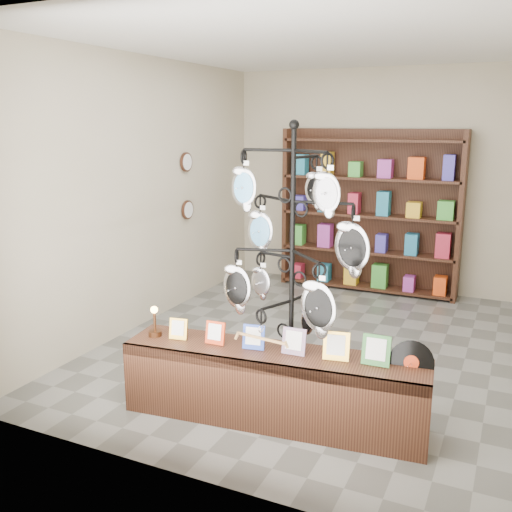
{
  "coord_description": "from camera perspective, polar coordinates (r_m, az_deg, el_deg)",
  "views": [
    {
      "loc": [
        1.84,
        -5.33,
        2.28
      ],
      "look_at": [
        -0.17,
        -1.0,
        1.16
      ],
      "focal_mm": 40.0,
      "sensor_mm": 36.0,
      "label": 1
    }
  ],
  "objects": [
    {
      "name": "room_envelope",
      "position": [
        5.66,
        5.95,
        8.79
      ],
      "size": [
        5.0,
        5.0,
        5.0
      ],
      "color": "#B7AC94",
      "rests_on": "ground"
    },
    {
      "name": "front_shelf",
      "position": [
        4.53,
        1.75,
        -12.84
      ],
      "size": [
        2.39,
        0.73,
        0.83
      ],
      "rotation": [
        0.0,
        0.0,
        0.11
      ],
      "color": "black",
      "rests_on": "ground"
    },
    {
      "name": "back_shelving",
      "position": [
        7.94,
        11.27,
        3.9
      ],
      "size": [
        2.42,
        0.36,
        2.2
      ],
      "color": "black",
      "rests_on": "ground"
    },
    {
      "name": "ground",
      "position": [
        6.08,
        5.53,
        -8.87
      ],
      "size": [
        5.0,
        5.0,
        0.0
      ],
      "primitive_type": "plane",
      "color": "slate",
      "rests_on": "ground"
    },
    {
      "name": "display_tree",
      "position": [
        4.31,
        3.64,
        0.46
      ],
      "size": [
        1.2,
        1.15,
        2.3
      ],
      "rotation": [
        0.0,
        0.0,
        -0.22
      ],
      "color": "black",
      "rests_on": "ground"
    },
    {
      "name": "wall_clocks",
      "position": [
        7.26,
        -6.92,
        6.95
      ],
      "size": [
        0.03,
        0.24,
        0.84
      ],
      "color": "black",
      "rests_on": "ground"
    }
  ]
}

